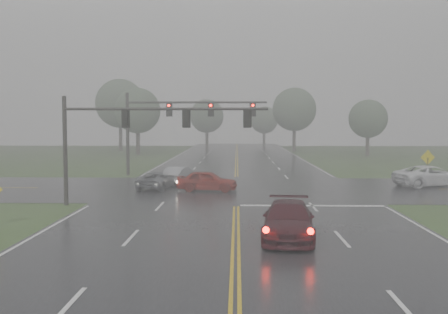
{
  "coord_description": "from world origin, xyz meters",
  "views": [
    {
      "loc": [
        0.05,
        -14.96,
        4.96
      ],
      "look_at": [
        -0.77,
        16.0,
        2.8
      ],
      "focal_mm": 40.0,
      "sensor_mm": 36.0,
      "label": 1
    }
  ],
  "objects_px": {
    "sedan_maroon": "(288,239)",
    "pickup_white": "(431,186)",
    "car_grey": "(158,189)",
    "signal_gantry_far": "(170,117)",
    "sedan_red": "(207,191)",
    "signal_gantry_near": "(128,129)",
    "sedan_silver": "(179,184)"
  },
  "relations": [
    {
      "from": "car_grey",
      "to": "pickup_white",
      "type": "height_order",
      "value": "pickup_white"
    },
    {
      "from": "car_grey",
      "to": "signal_gantry_near",
      "type": "height_order",
      "value": "signal_gantry_near"
    },
    {
      "from": "signal_gantry_near",
      "to": "sedan_red",
      "type": "bearing_deg",
      "value": 55.09
    },
    {
      "from": "sedan_silver",
      "to": "signal_gantry_far",
      "type": "relative_size",
      "value": 0.32
    },
    {
      "from": "sedan_red",
      "to": "signal_gantry_near",
      "type": "xyz_separation_m",
      "value": [
        -4.34,
        -6.21,
        4.59
      ]
    },
    {
      "from": "sedan_maroon",
      "to": "signal_gantry_far",
      "type": "relative_size",
      "value": 0.4
    },
    {
      "from": "pickup_white",
      "to": "sedan_maroon",
      "type": "bearing_deg",
      "value": 127.62
    },
    {
      "from": "signal_gantry_far",
      "to": "sedan_maroon",
      "type": "bearing_deg",
      "value": -71.66
    },
    {
      "from": "pickup_white",
      "to": "signal_gantry_far",
      "type": "height_order",
      "value": "signal_gantry_far"
    },
    {
      "from": "car_grey",
      "to": "signal_gantry_near",
      "type": "xyz_separation_m",
      "value": [
        -0.57,
        -7.51,
        4.59
      ]
    },
    {
      "from": "sedan_maroon",
      "to": "signal_gantry_near",
      "type": "distance_m",
      "value": 12.88
    },
    {
      "from": "car_grey",
      "to": "pickup_white",
      "type": "bearing_deg",
      "value": -162.81
    },
    {
      "from": "signal_gantry_near",
      "to": "sedan_maroon",
      "type": "bearing_deg",
      "value": -43.96
    },
    {
      "from": "pickup_white",
      "to": "signal_gantry_near",
      "type": "bearing_deg",
      "value": 97.03
    },
    {
      "from": "sedan_red",
      "to": "car_grey",
      "type": "relative_size",
      "value": 0.96
    },
    {
      "from": "sedan_maroon",
      "to": "car_grey",
      "type": "distance_m",
      "value": 17.81
    },
    {
      "from": "sedan_red",
      "to": "sedan_silver",
      "type": "relative_size",
      "value": 1.02
    },
    {
      "from": "pickup_white",
      "to": "signal_gantry_near",
      "type": "distance_m",
      "value": 23.87
    },
    {
      "from": "car_grey",
      "to": "signal_gantry_far",
      "type": "bearing_deg",
      "value": -75.91
    },
    {
      "from": "sedan_red",
      "to": "pickup_white",
      "type": "relative_size",
      "value": 0.76
    },
    {
      "from": "pickup_white",
      "to": "signal_gantry_near",
      "type": "height_order",
      "value": "signal_gantry_near"
    },
    {
      "from": "sedan_red",
      "to": "sedan_silver",
      "type": "bearing_deg",
      "value": 38.34
    },
    {
      "from": "car_grey",
      "to": "signal_gantry_far",
      "type": "height_order",
      "value": "signal_gantry_far"
    },
    {
      "from": "sedan_maroon",
      "to": "pickup_white",
      "type": "bearing_deg",
      "value": 60.21
    },
    {
      "from": "sedan_maroon",
      "to": "pickup_white",
      "type": "relative_size",
      "value": 0.92
    },
    {
      "from": "sedan_maroon",
      "to": "pickup_white",
      "type": "height_order",
      "value": "pickup_white"
    },
    {
      "from": "sedan_red",
      "to": "pickup_white",
      "type": "height_order",
      "value": "pickup_white"
    },
    {
      "from": "sedan_maroon",
      "to": "signal_gantry_far",
      "type": "xyz_separation_m",
      "value": [
        -8.42,
        25.39,
        5.4
      ]
    },
    {
      "from": "pickup_white",
      "to": "signal_gantry_near",
      "type": "relative_size",
      "value": 0.47
    },
    {
      "from": "sedan_maroon",
      "to": "sedan_red",
      "type": "height_order",
      "value": "sedan_maroon"
    },
    {
      "from": "car_grey",
      "to": "pickup_white",
      "type": "distance_m",
      "value": 21.0
    },
    {
      "from": "car_grey",
      "to": "signal_gantry_far",
      "type": "relative_size",
      "value": 0.34
    }
  ]
}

